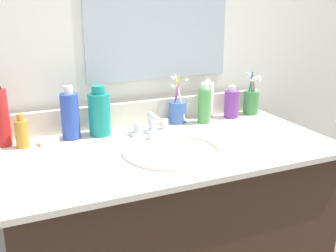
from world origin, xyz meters
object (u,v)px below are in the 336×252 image
(faucet, at_px, (152,127))
(cup_green, at_px, (251,101))
(bottle_shampoo_blue, at_px, (70,115))
(bottle_oil_amber, at_px, (22,133))
(bottle_toner_green, at_px, (204,105))
(bottle_lotion_white, at_px, (207,99))
(bottle_cream_purple, at_px, (231,103))
(bottle_mouthwash_teal, at_px, (99,113))
(cup_blue_plastic, at_px, (178,111))
(bottle_spray_red, at_px, (2,116))
(soap_bar, at_px, (49,141))

(faucet, relative_size, cup_green, 0.86)
(bottle_shampoo_blue, relative_size, cup_green, 1.03)
(cup_green, bearing_deg, bottle_oil_amber, -177.57)
(bottle_toner_green, bearing_deg, bottle_lotion_white, 53.11)
(bottle_lotion_white, relative_size, bottle_cream_purple, 1.24)
(faucet, distance_m, bottle_cream_purple, 0.40)
(bottle_mouthwash_teal, bearing_deg, bottle_oil_amber, -174.99)
(faucet, height_order, bottle_oil_amber, bottle_oil_amber)
(bottle_toner_green, bearing_deg, cup_blue_plastic, 157.34)
(bottle_shampoo_blue, relative_size, bottle_spray_red, 0.82)
(bottle_lotion_white, distance_m, cup_blue_plastic, 0.16)
(faucet, height_order, soap_bar, faucet)
(faucet, xyz_separation_m, bottle_shampoo_blue, (-0.28, 0.07, 0.06))
(bottle_toner_green, height_order, soap_bar, bottle_toner_green)
(bottle_spray_red, bearing_deg, bottle_oil_amber, -38.07)
(bottle_cream_purple, distance_m, soap_bar, 0.76)
(bottle_shampoo_blue, bearing_deg, cup_blue_plastic, 3.33)
(bottle_spray_red, relative_size, cup_blue_plastic, 1.18)
(faucet, bearing_deg, soap_bar, 173.78)
(bottle_shampoo_blue, distance_m, soap_bar, 0.11)
(bottle_mouthwash_teal, height_order, bottle_oil_amber, bottle_mouthwash_teal)
(bottle_lotion_white, bearing_deg, faucet, -158.02)
(bottle_toner_green, height_order, bottle_spray_red, bottle_spray_red)
(bottle_spray_red, distance_m, bottle_cream_purple, 0.90)
(bottle_toner_green, bearing_deg, bottle_cream_purple, 7.98)
(bottle_spray_red, xyz_separation_m, cup_green, (1.00, -0.00, -0.05))
(bottle_toner_green, distance_m, bottle_cream_purple, 0.14)
(bottle_spray_red, bearing_deg, bottle_shampoo_blue, -4.84)
(bottle_shampoo_blue, bearing_deg, bottle_toner_green, -1.76)
(bottle_shampoo_blue, distance_m, bottle_oil_amber, 0.17)
(bottle_lotion_white, bearing_deg, cup_green, -10.57)
(bottle_spray_red, bearing_deg, faucet, -9.83)
(faucet, xyz_separation_m, bottle_toner_green, (0.25, 0.05, 0.04))
(bottle_toner_green, distance_m, cup_green, 0.25)
(bottle_toner_green, distance_m, cup_blue_plastic, 0.11)
(soap_bar, bearing_deg, faucet, -6.22)
(cup_green, bearing_deg, faucet, -170.40)
(faucet, bearing_deg, bottle_cream_purple, 10.47)
(bottle_shampoo_blue, distance_m, bottle_mouthwash_teal, 0.11)
(bottle_cream_purple, bearing_deg, bottle_lotion_white, 151.28)
(bottle_toner_green, height_order, bottle_oil_amber, bottle_toner_green)
(faucet, distance_m, cup_blue_plastic, 0.18)
(faucet, relative_size, bottle_toner_green, 1.00)
(bottle_toner_green, xyz_separation_m, bottle_mouthwash_teal, (-0.43, 0.02, 0.01))
(faucet, distance_m, bottle_spray_red, 0.52)
(cup_blue_plastic, bearing_deg, bottle_mouthwash_teal, -175.51)
(bottle_toner_green, bearing_deg, faucet, -168.13)
(cup_blue_plastic, relative_size, soap_bar, 3.07)
(bottle_toner_green, xyz_separation_m, soap_bar, (-0.61, -0.01, -0.06))
(bottle_oil_amber, bearing_deg, bottle_cream_purple, 1.91)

